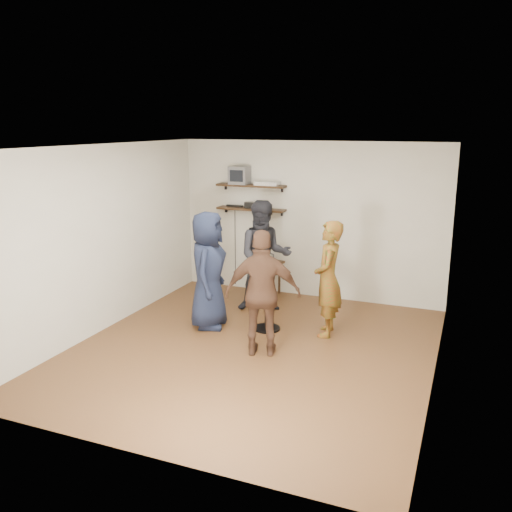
{
  "coord_description": "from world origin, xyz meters",
  "views": [
    {
      "loc": [
        2.5,
        -6.06,
        2.86
      ],
      "look_at": [
        -0.11,
        0.4,
        1.16
      ],
      "focal_mm": 38.0,
      "sensor_mm": 36.0,
      "label": 1
    }
  ],
  "objects_px": {
    "side_table": "(264,267)",
    "person_plaid": "(328,279)",
    "radio": "(251,205)",
    "crt_monitor": "(240,175)",
    "person_brown": "(263,293)",
    "person_dark": "(264,256)",
    "person_navy": "(208,270)",
    "dvd_deck": "(268,183)",
    "drinks_table": "(267,291)"
  },
  "relations": [
    {
      "from": "person_brown",
      "to": "person_plaid",
      "type": "bearing_deg",
      "value": -138.67
    },
    {
      "from": "person_dark",
      "to": "crt_monitor",
      "type": "bearing_deg",
      "value": 108.82
    },
    {
      "from": "side_table",
      "to": "crt_monitor",
      "type": "bearing_deg",
      "value": 161.26
    },
    {
      "from": "dvd_deck",
      "to": "side_table",
      "type": "xyz_separation_m",
      "value": [
        0.02,
        -0.17,
        -1.39
      ]
    },
    {
      "from": "person_navy",
      "to": "person_plaid",
      "type": "bearing_deg",
      "value": -91.55
    },
    {
      "from": "person_plaid",
      "to": "person_brown",
      "type": "distance_m",
      "value": 1.12
    },
    {
      "from": "side_table",
      "to": "person_plaid",
      "type": "relative_size",
      "value": 0.39
    },
    {
      "from": "drinks_table",
      "to": "person_navy",
      "type": "xyz_separation_m",
      "value": [
        -0.83,
        -0.19,
        0.26
      ]
    },
    {
      "from": "radio",
      "to": "dvd_deck",
      "type": "bearing_deg",
      "value": 0.0
    },
    {
      "from": "person_dark",
      "to": "person_navy",
      "type": "height_order",
      "value": "person_dark"
    },
    {
      "from": "side_table",
      "to": "person_brown",
      "type": "xyz_separation_m",
      "value": [
        0.85,
        -2.26,
        0.3
      ]
    },
    {
      "from": "person_plaid",
      "to": "person_dark",
      "type": "relative_size",
      "value": 0.93
    },
    {
      "from": "side_table",
      "to": "person_brown",
      "type": "distance_m",
      "value": 2.44
    },
    {
      "from": "crt_monitor",
      "to": "person_brown",
      "type": "xyz_separation_m",
      "value": [
        1.37,
        -2.44,
        -1.21
      ]
    },
    {
      "from": "drinks_table",
      "to": "person_dark",
      "type": "height_order",
      "value": "person_dark"
    },
    {
      "from": "person_brown",
      "to": "crt_monitor",
      "type": "bearing_deg",
      "value": -77.83
    },
    {
      "from": "crt_monitor",
      "to": "person_navy",
      "type": "height_order",
      "value": "crt_monitor"
    },
    {
      "from": "crt_monitor",
      "to": "person_dark",
      "type": "relative_size",
      "value": 0.18
    },
    {
      "from": "drinks_table",
      "to": "person_brown",
      "type": "height_order",
      "value": "person_brown"
    },
    {
      "from": "person_dark",
      "to": "person_plaid",
      "type": "bearing_deg",
      "value": -51.94
    },
    {
      "from": "radio",
      "to": "person_plaid",
      "type": "height_order",
      "value": "person_plaid"
    },
    {
      "from": "radio",
      "to": "side_table",
      "type": "xyz_separation_m",
      "value": [
        0.31,
        -0.17,
        -1.01
      ]
    },
    {
      "from": "person_navy",
      "to": "person_brown",
      "type": "distance_m",
      "value": 1.24
    },
    {
      "from": "crt_monitor",
      "to": "person_plaid",
      "type": "xyz_separation_m",
      "value": [
        1.95,
        -1.48,
        -1.21
      ]
    },
    {
      "from": "crt_monitor",
      "to": "person_navy",
      "type": "xyz_separation_m",
      "value": [
        0.29,
        -1.81,
        -1.18
      ]
    },
    {
      "from": "person_plaid",
      "to": "person_navy",
      "type": "height_order",
      "value": "person_navy"
    },
    {
      "from": "crt_monitor",
      "to": "radio",
      "type": "distance_m",
      "value": 0.54
    },
    {
      "from": "crt_monitor",
      "to": "dvd_deck",
      "type": "distance_m",
      "value": 0.51
    },
    {
      "from": "dvd_deck",
      "to": "radio",
      "type": "distance_m",
      "value": 0.48
    },
    {
      "from": "radio",
      "to": "person_brown",
      "type": "xyz_separation_m",
      "value": [
        1.16,
        -2.44,
        -0.71
      ]
    },
    {
      "from": "radio",
      "to": "person_dark",
      "type": "height_order",
      "value": "person_dark"
    },
    {
      "from": "drinks_table",
      "to": "person_brown",
      "type": "bearing_deg",
      "value": -72.85
    },
    {
      "from": "person_plaid",
      "to": "person_navy",
      "type": "bearing_deg",
      "value": -88.45
    },
    {
      "from": "dvd_deck",
      "to": "side_table",
      "type": "distance_m",
      "value": 1.41
    },
    {
      "from": "crt_monitor",
      "to": "person_plaid",
      "type": "relative_size",
      "value": 0.2
    },
    {
      "from": "crt_monitor",
      "to": "person_plaid",
      "type": "distance_m",
      "value": 2.74
    },
    {
      "from": "radio",
      "to": "person_navy",
      "type": "distance_m",
      "value": 1.94
    },
    {
      "from": "crt_monitor",
      "to": "person_dark",
      "type": "distance_m",
      "value": 1.63
    },
    {
      "from": "person_brown",
      "to": "dvd_deck",
      "type": "bearing_deg",
      "value": -87.53
    },
    {
      "from": "drinks_table",
      "to": "person_dark",
      "type": "xyz_separation_m",
      "value": [
        -0.34,
        0.78,
        0.29
      ]
    },
    {
      "from": "person_brown",
      "to": "radio",
      "type": "bearing_deg",
      "value": -81.6
    },
    {
      "from": "radio",
      "to": "drinks_table",
      "type": "bearing_deg",
      "value": -60.64
    },
    {
      "from": "dvd_deck",
      "to": "radio",
      "type": "xyz_separation_m",
      "value": [
        -0.3,
        0.0,
        -0.38
      ]
    },
    {
      "from": "radio",
      "to": "person_brown",
      "type": "height_order",
      "value": "person_brown"
    },
    {
      "from": "side_table",
      "to": "person_dark",
      "type": "relative_size",
      "value": 0.36
    },
    {
      "from": "side_table",
      "to": "person_dark",
      "type": "xyz_separation_m",
      "value": [
        0.26,
        -0.67,
        0.37
      ]
    },
    {
      "from": "drinks_table",
      "to": "person_plaid",
      "type": "xyz_separation_m",
      "value": [
        0.84,
        0.14,
        0.22
      ]
    },
    {
      "from": "radio",
      "to": "side_table",
      "type": "bearing_deg",
      "value": -29.29
    },
    {
      "from": "dvd_deck",
      "to": "person_dark",
      "type": "bearing_deg",
      "value": -71.89
    },
    {
      "from": "crt_monitor",
      "to": "person_dark",
      "type": "height_order",
      "value": "crt_monitor"
    }
  ]
}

